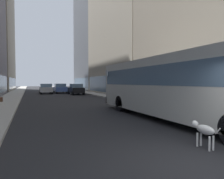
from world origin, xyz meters
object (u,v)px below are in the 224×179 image
Objects in this scene: transit_bus at (172,84)px; car_silver_sedan at (46,89)px; car_black_suv at (76,89)px; dalmatian_dog at (203,130)px; car_blue_hatchback at (60,88)px.

car_silver_sedan is at bearing 98.78° from transit_bus.
car_black_suv and car_silver_sedan have the same top height.
transit_bus is 2.94× the size of car_silver_sedan.
car_black_suv is 4.17× the size of dalmatian_dog.
car_blue_hatchback is 1.14× the size of car_silver_sedan.
car_silver_sedan reaches higher than dalmatian_dog.
transit_bus is at bearing 62.44° from dalmatian_dog.
transit_bus is 11.98× the size of dalmatian_dog.
car_blue_hatchback and car_silver_sedan have the same top height.
transit_bus is at bearing -90.00° from car_black_suv.
dalmatian_dog is at bearing -90.69° from car_blue_hatchback.
car_blue_hatchback is (-1.60, 27.06, -0.95)m from transit_bus.
transit_bus is 4.45m from dalmatian_dog.
car_blue_hatchback reaches higher than dalmatian_dog.
car_silver_sedan is at bearing 133.67° from car_black_suv.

